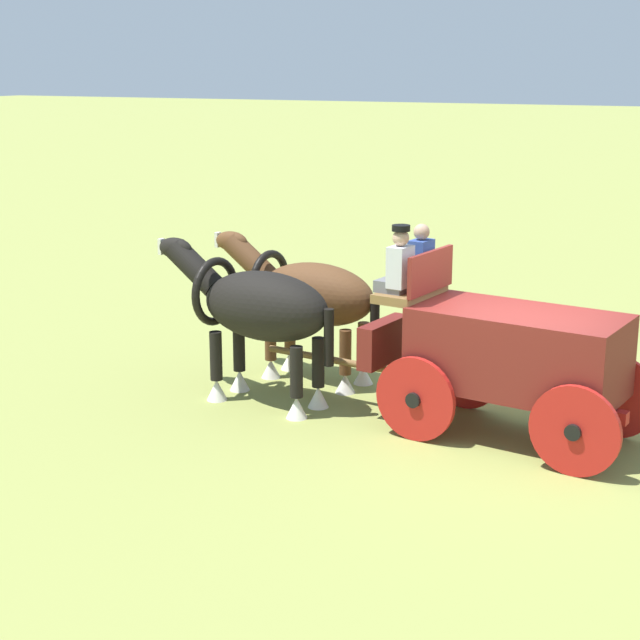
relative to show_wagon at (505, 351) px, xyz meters
The scene contains 4 objects.
ground_plane 1.18m from the show_wagon, behind, with size 220.00×220.00×0.00m, color olive.
show_wagon is the anchor object (origin of this frame).
draft_horse_near 3.56m from the show_wagon, ahead, with size 3.07×1.23×2.27m.
draft_horse_off 3.56m from the show_wagon, 17.35° to the right, with size 3.01×1.19×2.19m.
Camera 1 is at (-3.24, 12.21, 4.77)m, focal length 56.34 mm.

